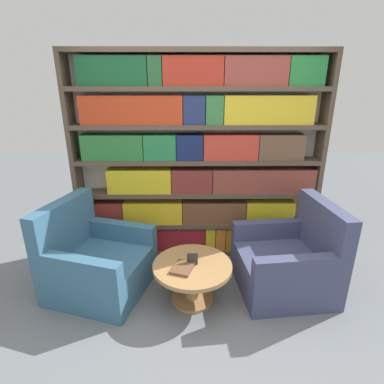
# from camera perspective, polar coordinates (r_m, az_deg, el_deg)

# --- Properties ---
(ground_plane) EXTENTS (14.00, 14.00, 0.00)m
(ground_plane) POSITION_cam_1_polar(r_m,az_deg,el_deg) (2.94, 1.61, -23.69)
(ground_plane) COLOR slate
(bookshelf) EXTENTS (2.86, 0.30, 2.37)m
(bookshelf) POSITION_cam_1_polar(r_m,az_deg,el_deg) (3.50, 0.91, 6.14)
(bookshelf) COLOR silver
(bookshelf) RESTS_ON ground_plane
(armchair_left) EXTENTS (1.10, 1.08, 0.94)m
(armchair_left) POSITION_cam_1_polar(r_m,az_deg,el_deg) (3.30, -17.85, -12.67)
(armchair_left) COLOR #386684
(armchair_left) RESTS_ON ground_plane
(armchair_right) EXTENTS (0.98, 0.95, 0.94)m
(armchair_right) POSITION_cam_1_polar(r_m,az_deg,el_deg) (3.31, 17.90, -12.59)
(armchair_right) COLOR #42476B
(armchair_right) RESTS_ON ground_plane
(coffee_table) EXTENTS (0.76, 0.76, 0.41)m
(coffee_table) POSITION_cam_1_polar(r_m,az_deg,el_deg) (3.00, 0.07, -15.42)
(coffee_table) COLOR #AD7F4C
(coffee_table) RESTS_ON ground_plane
(table_sign) EXTENTS (0.10, 0.06, 0.12)m
(table_sign) POSITION_cam_1_polar(r_m,az_deg,el_deg) (2.91, 0.07, -12.78)
(table_sign) COLOR black
(table_sign) RESTS_ON coffee_table
(stray_book) EXTENTS (0.24, 0.28, 0.03)m
(stray_book) POSITION_cam_1_polar(r_m,az_deg,el_deg) (2.87, -1.76, -14.22)
(stray_book) COLOR brown
(stray_book) RESTS_ON coffee_table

